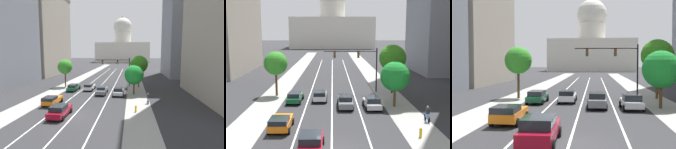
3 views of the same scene
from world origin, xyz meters
The scene contains 19 objects.
ground_plane centered at (0.00, 40.00, 0.00)m, with size 400.00×400.00×0.00m, color #2B2B2D.
sidewalk_left centered at (-8.53, 35.00, 0.01)m, with size 3.82×130.00×0.01m, color gray.
sidewalk_right centered at (8.53, 35.00, 0.01)m, with size 3.82×130.00×0.01m, color gray.
lane_stripe_left centered at (-3.31, 25.00, 0.01)m, with size 0.16×90.00×0.01m, color white.
lane_stripe_center centered at (0.00, 25.00, 0.01)m, with size 0.16×90.00×0.01m, color white.
lane_stripe_right centered at (3.31, 25.00, 0.01)m, with size 0.16×90.00×0.01m, color white.
capitol_building centered at (0.00, 133.58, 12.40)m, with size 43.07×24.01×37.62m.
car_crimson centered at (-1.65, -0.44, 0.82)m, with size 2.10×4.52×1.60m.
car_green centered at (-4.96, 15.48, 0.75)m, with size 2.02×4.55×1.42m.
car_white centered at (-1.65, 16.28, 0.76)m, with size 2.00×4.34×1.43m.
car_orange centered at (-4.96, 4.67, 0.77)m, with size 2.11×4.21×1.44m.
car_silver centered at (4.97, 12.14, 0.77)m, with size 2.09×4.27×1.50m.
car_gray centered at (1.65, 12.82, 0.80)m, with size 1.95×4.74×1.53m.
traffic_signal_mast centered at (4.35, 21.84, 4.96)m, with size 8.24×0.39×6.87m.
fire_hydrant centered at (8.06, 2.49, 0.46)m, with size 0.26×0.35×0.91m.
cyclist centered at (10.12, 6.97, 0.85)m, with size 0.37×1.70×1.72m.
street_tree_far_right centered at (9.17, 20.84, 5.38)m, with size 4.09×4.09×7.44m.
street_tree_near_left centered at (-8.20, 19.51, 4.78)m, with size 3.43×3.43×6.53m.
street_tree_mid_right centered at (7.93, 13.09, 3.87)m, with size 3.74×3.74×5.75m.
Camera 2 is at (0.10, -22.23, 9.68)m, focal length 46.10 mm.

